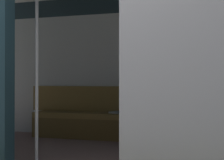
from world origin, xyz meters
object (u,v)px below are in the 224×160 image
Objects in this scene: bench_seat at (121,120)px; grab_pole_door at (37,71)px; person_seated at (137,101)px; train_car at (97,39)px; handbag at (161,109)px; book at (116,112)px.

grab_pole_door is (0.48, 1.92, 0.74)m from bench_seat.
grab_pole_door reaches higher than person_seated.
bench_seat is 2.11m from grab_pole_door.
train_car is 1.05m from grab_pole_door.
train_car is 5.50× the size of person_seated.
train_car reaches higher than handbag.
bench_seat is at bearing -10.89° from person_seated.
bench_seat is at bearing -104.16° from grab_pole_door.
bench_seat is 0.17m from book.
person_seated is at bearing -171.78° from book.
person_seated is at bearing 17.83° from handbag.
person_seated reaches higher than handbag.
book is at bearing -18.51° from person_seated.
book is (0.76, -0.01, -0.07)m from handbag.
grab_pole_door is at bearing 106.01° from book.
handbag is (-0.65, -0.07, 0.19)m from bench_seat.
handbag is 0.76m from book.
bench_seat is 2.67× the size of person_seated.
train_car reaches higher than book.
train_car is 1.68m from handbag.
bench_seat is 0.43m from person_seated.
book reaches higher than bench_seat.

